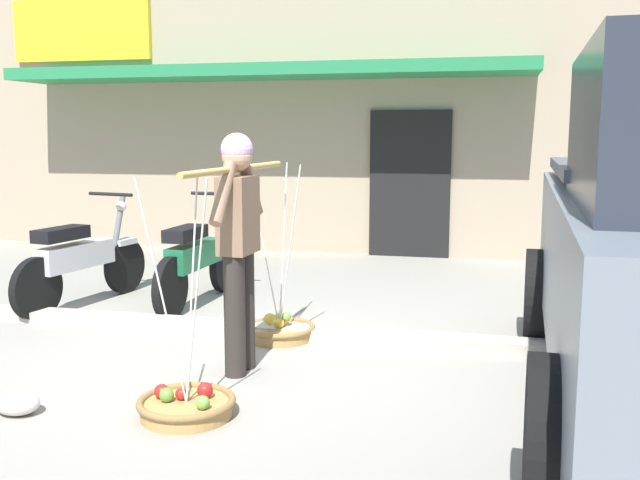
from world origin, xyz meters
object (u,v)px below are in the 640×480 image
fruit_vendor (238,237)px  motorcycle_nearest_shop (81,261)px  plastic_litter_bag (17,403)px  fruit_basket_left_side (280,329)px  motorcycle_second_in_row (197,260)px  fruit_basket_right_side (186,404)px

fruit_vendor → motorcycle_nearest_shop: 2.71m
fruit_vendor → plastic_litter_bag: size_ratio=6.14×
fruit_basket_left_side → motorcycle_second_in_row: fruit_basket_left_side is taller
fruit_basket_left_side → motorcycle_nearest_shop: 2.35m
motorcycle_nearest_shop → motorcycle_second_in_row: 1.14m
fruit_basket_left_side → motorcycle_nearest_shop: (-2.22, 0.65, 0.37)m
motorcycle_second_in_row → fruit_basket_right_side: bearing=-68.4°
fruit_vendor → motorcycle_second_in_row: (-1.10, 1.82, -0.52)m
fruit_vendor → plastic_litter_bag: (-1.05, -1.07, -0.91)m
motorcycle_nearest_shop → plastic_litter_bag: 2.84m
motorcycle_nearest_shop → plastic_litter_bag: bearing=-66.2°
fruit_basket_left_side → fruit_basket_right_side: bearing=-92.4°
fruit_basket_right_side → motorcycle_nearest_shop: size_ratio=0.80×
fruit_vendor → fruit_basket_right_side: fruit_vendor is taller
fruit_vendor → motorcycle_nearest_shop: bearing=145.4°
motorcycle_nearest_shop → plastic_litter_bag: size_ratio=6.45×
fruit_vendor → motorcycle_second_in_row: fruit_vendor is taller
fruit_vendor → motorcycle_second_in_row: size_ratio=0.94×
motorcycle_nearest_shop → plastic_litter_bag: motorcycle_nearest_shop is taller
fruit_vendor → motorcycle_second_in_row: 2.19m
fruit_vendor → plastic_litter_bag: bearing=-134.6°
fruit_basket_right_side → motorcycle_second_in_row: (-1.06, 2.68, 0.38)m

